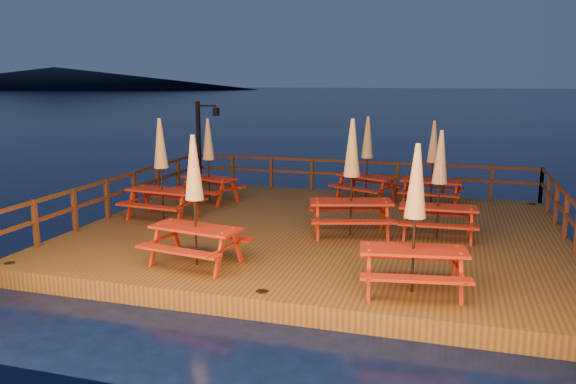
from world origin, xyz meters
name	(u,v)px	position (x,y,z in m)	size (l,w,h in m)	color
ground	(320,243)	(0.00, 0.00, 0.00)	(500.00, 500.00, 0.00)	black
deck	(320,235)	(0.00, 0.00, 0.20)	(12.00, 10.00, 0.40)	#4C2E18
deck_piles	(320,254)	(0.00, 0.00, -0.30)	(11.44, 9.44, 1.40)	#341910
railing	(335,186)	(0.00, 1.78, 1.16)	(11.80, 9.75, 1.10)	#341910
lamp_post	(203,136)	(-5.39, 4.55, 2.20)	(0.85, 0.18, 3.00)	black
headland_left	(55,78)	(-160.00, 190.00, 4.50)	(180.00, 84.00, 9.00)	black
picnic_table_0	(439,183)	(2.91, -0.09, 1.75)	(1.89, 1.58, 2.61)	maroon
picnic_table_1	(367,157)	(0.61, 3.66, 1.78)	(2.32, 2.16, 2.65)	maroon
picnic_table_2	(433,162)	(2.61, 3.55, 1.73)	(1.91, 1.62, 2.57)	maroon
picnic_table_3	(352,176)	(0.86, -0.42, 1.88)	(2.38, 2.14, 2.86)	maroon
picnic_table_4	(195,199)	(-1.79, -3.57, 1.80)	(2.11, 1.83, 2.69)	maroon
picnic_table_5	(209,159)	(-4.06, 2.08, 1.75)	(2.20, 2.00, 2.59)	maroon
picnic_table_6	(161,167)	(-4.37, -0.29, 1.83)	(2.08, 1.78, 2.75)	maroon
picnic_table_7	(415,217)	(2.60, -3.85, 1.80)	(2.11, 1.83, 2.69)	maroon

